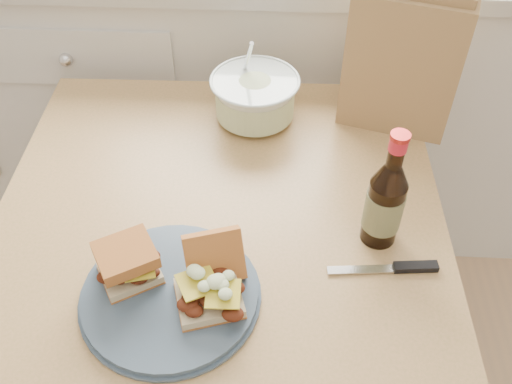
{
  "coord_description": "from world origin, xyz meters",
  "views": [
    {
      "loc": [
        0.05,
        0.15,
        1.55
      ],
      "look_at": [
        0.01,
        0.88,
        0.81
      ],
      "focal_mm": 40.0,
      "sensor_mm": 36.0,
      "label": 1
    }
  ],
  "objects_px": {
    "coleslaw_bowl": "(255,99)",
    "dining_table": "(222,245)",
    "plate": "(170,295)",
    "beer_bottle": "(385,202)",
    "paper_bag": "(404,56)"
  },
  "relations": [
    {
      "from": "beer_bottle",
      "to": "paper_bag",
      "type": "height_order",
      "value": "paper_bag"
    },
    {
      "from": "plate",
      "to": "beer_bottle",
      "type": "xyz_separation_m",
      "value": [
        0.37,
        0.16,
        0.08
      ]
    },
    {
      "from": "plate",
      "to": "beer_bottle",
      "type": "bearing_deg",
      "value": 23.17
    },
    {
      "from": "plate",
      "to": "paper_bag",
      "type": "relative_size",
      "value": 0.96
    },
    {
      "from": "dining_table",
      "to": "plate",
      "type": "bearing_deg",
      "value": -107.73
    },
    {
      "from": "coleslaw_bowl",
      "to": "plate",
      "type": "bearing_deg",
      "value": -103.02
    },
    {
      "from": "plate",
      "to": "beer_bottle",
      "type": "relative_size",
      "value": 1.21
    },
    {
      "from": "coleslaw_bowl",
      "to": "paper_bag",
      "type": "height_order",
      "value": "paper_bag"
    },
    {
      "from": "beer_bottle",
      "to": "paper_bag",
      "type": "bearing_deg",
      "value": 86.0
    },
    {
      "from": "coleslaw_bowl",
      "to": "dining_table",
      "type": "bearing_deg",
      "value": -100.25
    },
    {
      "from": "coleslaw_bowl",
      "to": "paper_bag",
      "type": "relative_size",
      "value": 0.65
    },
    {
      "from": "dining_table",
      "to": "paper_bag",
      "type": "bearing_deg",
      "value": 40.34
    },
    {
      "from": "plate",
      "to": "paper_bag",
      "type": "xyz_separation_m",
      "value": [
        0.44,
        0.53,
        0.15
      ]
    },
    {
      "from": "coleslaw_bowl",
      "to": "beer_bottle",
      "type": "xyz_separation_m",
      "value": [
        0.25,
        -0.35,
        0.04
      ]
    },
    {
      "from": "dining_table",
      "to": "coleslaw_bowl",
      "type": "bearing_deg",
      "value": 78.92
    }
  ]
}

